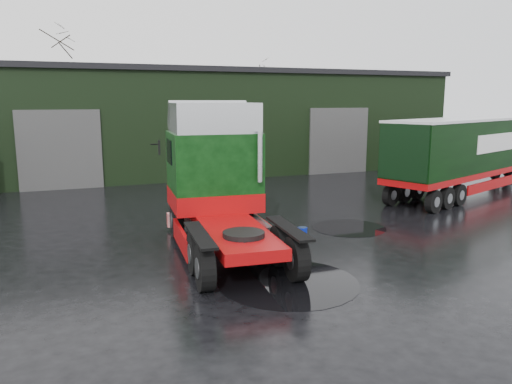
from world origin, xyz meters
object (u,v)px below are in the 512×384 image
hero_tractor (228,180)px  tree_back_b (248,108)px  warehouse (188,120)px  tree_back_a (57,96)px  wash_bucket (302,232)px  lorry_right (465,157)px

hero_tractor → tree_back_b: (11.59, 29.53, 1.53)m
warehouse → hero_tractor: bearing=-100.4°
tree_back_a → tree_back_b: 16.03m
hero_tractor → wash_bucket: (2.94, 1.09, -2.07)m
warehouse → tree_back_a: size_ratio=3.41×
tree_back_a → warehouse: bearing=-51.3°
hero_tractor → tree_back_b: size_ratio=0.95×
tree_back_b → warehouse: bearing=-128.7°
tree_back_b → lorry_right: bearing=-86.0°
warehouse → lorry_right: size_ratio=2.32×
warehouse → tree_back_b: (8.00, 10.00, 0.59)m
warehouse → wash_bucket: (-0.64, -18.44, -3.00)m
wash_bucket → tree_back_a: (-7.36, 28.44, 4.60)m
lorry_right → wash_bucket: size_ratio=43.24×
warehouse → hero_tractor: (-3.59, -19.53, -0.94)m
hero_tractor → tree_back_a: bearing=103.4°
wash_bucket → tree_back_a: bearing=104.5°
hero_tractor → tree_back_b: 31.76m
lorry_right → tree_back_a: 30.49m
warehouse → wash_bucket: warehouse is taller
hero_tractor → tree_back_b: tree_back_b is taller
warehouse → lorry_right: bearing=-56.4°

